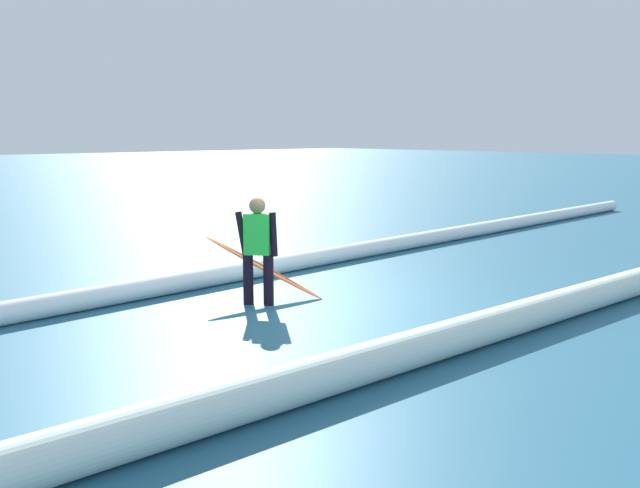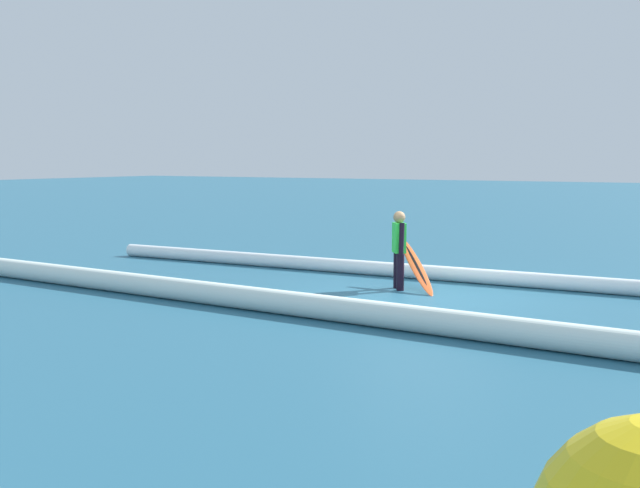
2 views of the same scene
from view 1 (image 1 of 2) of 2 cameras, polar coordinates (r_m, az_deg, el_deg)
The scene contains 5 objects.
ground_plane at distance 9.46m, azimuth 0.06°, elevation -4.80°, with size 139.59×139.59×0.00m, color #275E79.
surfer at distance 9.21m, azimuth -5.15°, elevation -0.08°, with size 0.36×0.53×1.45m.
surfboard at distance 9.58m, azimuth -4.62°, elevation -1.99°, with size 1.31×1.35×0.91m.
wave_crest_foreground at distance 12.70m, azimuth 3.17°, elevation -0.55°, with size 0.29×0.29×22.65m, color white.
wave_crest_midground at distance 8.45m, azimuth 16.79°, elevation -5.60°, with size 0.38×0.38×22.65m, color white.
Camera 1 is at (6.36, 6.62, 2.28)m, focal length 38.77 mm.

